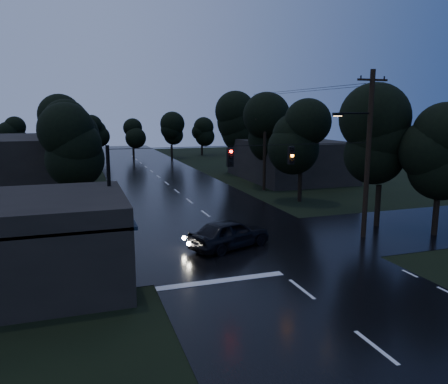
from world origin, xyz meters
TOP-DOWN VIEW (x-y plane):
  - ground at (0.00, 0.00)m, footprint 160.00×160.00m
  - main_road at (0.00, 30.00)m, footprint 12.00×120.00m
  - cross_street at (0.00, 12.00)m, footprint 60.00×9.00m
  - building_far_right at (14.00, 34.00)m, footprint 10.00×14.00m
  - building_far_left at (-14.00, 40.00)m, footprint 10.00×16.00m
  - utility_pole_main at (7.41, 11.00)m, footprint 3.50×0.30m
  - utility_pole_far at (8.30, 28.00)m, footprint 2.00×0.30m
  - anchor_pole_left at (-7.50, 11.00)m, footprint 0.18×0.18m
  - span_signals at (0.56, 10.99)m, footprint 15.00×0.37m
  - tree_corner_near at (10.00, 13.00)m, footprint 4.48×4.48m
  - tree_corner_far at (12.00, 10.00)m, footprint 3.92×3.92m
  - tree_left_a at (-9.00, 22.00)m, footprint 3.92×3.92m
  - tree_left_b at (-9.60, 30.00)m, footprint 4.20×4.20m
  - tree_left_c at (-10.20, 40.00)m, footprint 4.48×4.48m
  - tree_right_a at (9.00, 22.00)m, footprint 4.20×4.20m
  - tree_right_b at (9.60, 30.00)m, footprint 4.48×4.48m
  - tree_right_c at (10.20, 40.00)m, footprint 4.76×4.76m
  - car at (-1.02, 11.59)m, footprint 5.33×3.65m

SIDE VIEW (x-z plane):
  - ground at x=0.00m, z-range 0.00..0.00m
  - main_road at x=0.00m, z-range -0.01..0.01m
  - cross_street at x=0.00m, z-range -0.01..0.01m
  - car at x=-1.02m, z-range 0.00..1.68m
  - building_far_right at x=14.00m, z-range 0.00..4.40m
  - building_far_left at x=-14.00m, z-range 0.00..5.00m
  - anchor_pole_left at x=-7.50m, z-range 0.00..6.00m
  - utility_pole_far at x=8.30m, z-range 0.13..7.63m
  - tree_corner_far at x=12.00m, z-range 1.11..9.37m
  - tree_left_a at x=-9.00m, z-range 1.11..9.37m
  - span_signals at x=0.56m, z-range 4.69..5.80m
  - utility_pole_main at x=7.41m, z-range 0.26..10.26m
  - tree_left_b at x=-9.60m, z-range 1.19..10.04m
  - tree_right_a at x=9.00m, z-range 1.19..10.04m
  - tree_corner_near at x=10.00m, z-range 1.27..10.71m
  - tree_left_c at x=-10.20m, z-range 1.27..10.71m
  - tree_right_b at x=9.60m, z-range 1.27..10.71m
  - tree_right_c at x=10.20m, z-range 1.35..11.38m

